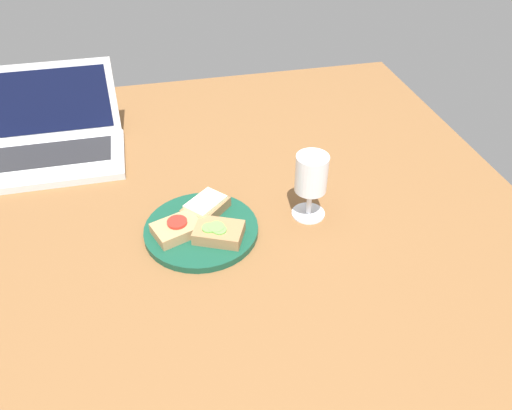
% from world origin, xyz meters
% --- Properties ---
extents(wooden_table, '(1.40, 1.40, 0.03)m').
position_xyz_m(wooden_table, '(0.00, 0.00, 0.01)').
color(wooden_table, brown).
rests_on(wooden_table, ground).
extents(plate, '(0.24, 0.24, 0.02)m').
position_xyz_m(plate, '(-0.04, -0.05, 0.04)').
color(plate, '#144733').
rests_on(plate, wooden_table).
extents(sandwich_with_tomato, '(0.11, 0.10, 0.03)m').
position_xyz_m(sandwich_with_tomato, '(-0.09, -0.06, 0.06)').
color(sandwich_with_tomato, '#A88456').
rests_on(sandwich_with_tomato, plate).
extents(sandwich_with_cucumber, '(0.12, 0.10, 0.03)m').
position_xyz_m(sandwich_with_cucumber, '(-0.01, -0.09, 0.06)').
color(sandwich_with_cucumber, '#937047').
rests_on(sandwich_with_cucumber, plate).
extents(sandwich_with_cheese, '(0.11, 0.11, 0.03)m').
position_xyz_m(sandwich_with_cheese, '(-0.02, -0.01, 0.06)').
color(sandwich_with_cheese, brown).
rests_on(sandwich_with_cheese, plate).
extents(wine_glass, '(0.07, 0.07, 0.15)m').
position_xyz_m(wine_glass, '(0.20, -0.04, 0.13)').
color(wine_glass, white).
rests_on(wine_glass, wooden_table).
extents(laptop, '(0.35, 0.27, 0.20)m').
position_xyz_m(laptop, '(-0.37, 0.32, 0.07)').
color(laptop, silver).
rests_on(laptop, wooden_table).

